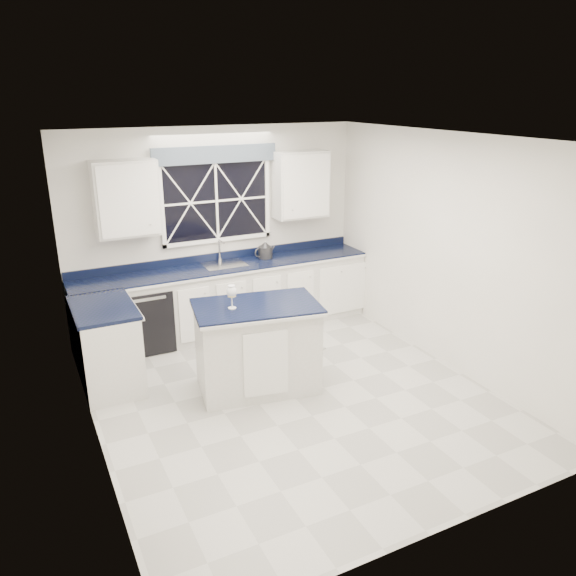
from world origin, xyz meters
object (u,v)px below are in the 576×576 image
faucet (220,250)px  island (257,347)px  wine_glass (232,293)px  soap_bottle (266,249)px  kettle (265,251)px  dishwasher (145,317)px

faucet → island: (-0.25, -1.79, -0.61)m
wine_glass → soap_bottle: (1.17, 1.71, -0.11)m
faucet → soap_bottle: faucet is taller
island → wine_glass: wine_glass is taller
kettle → dishwasher: bearing=175.3°
kettle → wine_glass: size_ratio=1.28×
island → soap_bottle: 2.03m
island → wine_glass: (-0.27, 0.02, 0.66)m
faucet → kettle: (0.61, -0.11, -0.05)m
dishwasher → kettle: kettle is taller
dishwasher → soap_bottle: soap_bottle is taller
kettle → soap_bottle: kettle is taller
faucet → island: faucet is taller
kettle → wine_glass: bearing=-131.6°
faucet → soap_bottle: bearing=-5.6°
dishwasher → faucet: size_ratio=2.72×
faucet → soap_bottle: 0.66m
faucet → kettle: bearing=-10.4°
dishwasher → kettle: size_ratio=2.55×
island → wine_glass: size_ratio=5.70×
faucet → wine_glass: size_ratio=1.20×
island → kettle: size_ratio=4.45×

